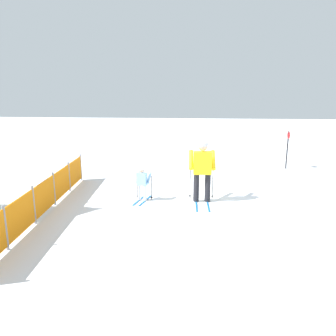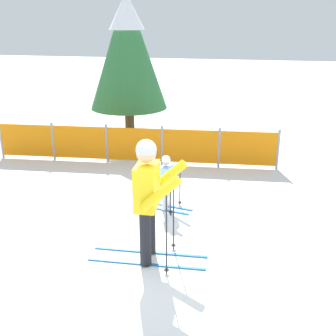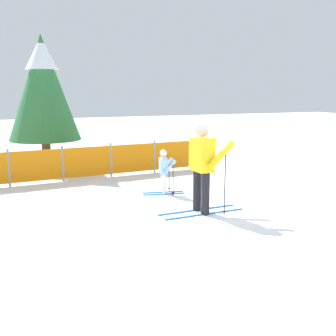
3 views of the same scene
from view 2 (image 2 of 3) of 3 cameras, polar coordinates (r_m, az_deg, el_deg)
The scene contains 5 objects.
ground_plane at distance 6.07m, azimuth -1.69°, elevation -13.37°, with size 60.00×60.00×0.00m, color white.
skier_adult at distance 5.77m, azimuth -2.61°, elevation -3.09°, with size 1.72×0.78×1.81m.
skier_child at distance 7.52m, azimuth -0.15°, elevation -1.43°, with size 0.99×0.50×1.03m.
safety_fence at distance 9.98m, azimuth -4.61°, elevation 3.22°, with size 6.70×0.54×0.94m.
conifer_far at distance 12.01m, azimuth -5.52°, elevation 15.82°, with size 2.16×2.16×4.02m.
Camera 2 is at (1.17, -4.94, 3.34)m, focal length 45.00 mm.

